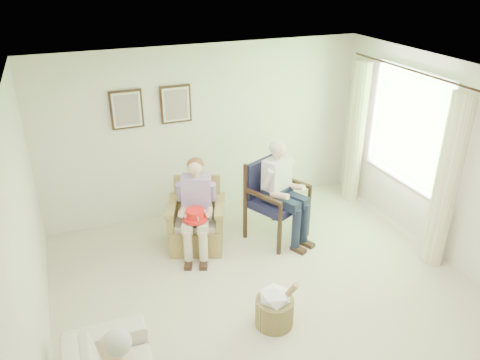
# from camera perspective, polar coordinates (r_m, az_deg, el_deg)

# --- Properties ---
(floor) EXTENTS (5.50, 5.50, 0.00)m
(floor) POSITION_cam_1_polar(r_m,az_deg,el_deg) (5.61, 5.25, -15.91)
(floor) COLOR beige
(floor) RESTS_ON ground
(back_wall) EXTENTS (5.00, 0.04, 2.60)m
(back_wall) POSITION_cam_1_polar(r_m,az_deg,el_deg) (7.17, -4.18, 5.97)
(back_wall) COLOR silver
(back_wall) RESTS_ON ground
(left_wall) EXTENTS (0.04, 5.50, 2.60)m
(left_wall) POSITION_cam_1_polar(r_m,az_deg,el_deg) (4.45, -24.72, -9.95)
(left_wall) COLOR silver
(left_wall) RESTS_ON ground
(right_wall) EXTENTS (0.04, 5.50, 2.60)m
(right_wall) POSITION_cam_1_polar(r_m,az_deg,el_deg) (6.30, 26.57, 0.30)
(right_wall) COLOR silver
(right_wall) RESTS_ON ground
(ceiling) EXTENTS (5.00, 5.50, 0.02)m
(ceiling) POSITION_cam_1_polar(r_m,az_deg,el_deg) (4.34, 6.64, 10.65)
(ceiling) COLOR white
(ceiling) RESTS_ON back_wall
(window) EXTENTS (0.13, 2.50, 1.63)m
(window) POSITION_cam_1_polar(r_m,az_deg,el_deg) (6.96, 19.81, 6.35)
(window) COLOR #2D6B23
(window) RESTS_ON right_wall
(curtain_left) EXTENTS (0.34, 0.34, 2.30)m
(curtain_left) POSITION_cam_1_polar(r_m,az_deg,el_deg) (6.37, 23.87, -0.36)
(curtain_left) COLOR beige
(curtain_left) RESTS_ON ground
(curtain_right) EXTENTS (0.34, 0.34, 2.30)m
(curtain_right) POSITION_cam_1_polar(r_m,az_deg,el_deg) (7.73, 13.96, 5.59)
(curtain_right) COLOR beige
(curtain_right) RESTS_ON ground
(framed_print_left) EXTENTS (0.45, 0.05, 0.55)m
(framed_print_left) POSITION_cam_1_polar(r_m,az_deg,el_deg) (6.75, -13.64, 8.34)
(framed_print_left) COLOR #382114
(framed_print_left) RESTS_ON back_wall
(framed_print_right) EXTENTS (0.45, 0.05, 0.55)m
(framed_print_right) POSITION_cam_1_polar(r_m,az_deg,el_deg) (6.87, -7.83, 9.13)
(framed_print_right) COLOR #382114
(framed_print_right) RESTS_ON back_wall
(wicker_armchair) EXTENTS (0.74, 0.73, 0.94)m
(wicker_armchair) POSITION_cam_1_polar(r_m,az_deg,el_deg) (6.60, -5.36, -5.55)
(wicker_armchair) COLOR #A1894C
(wicker_armchair) RESTS_ON ground
(wood_armchair) EXTENTS (0.73, 0.69, 1.13)m
(wood_armchair) POSITION_cam_1_polar(r_m,az_deg,el_deg) (6.70, 4.23, -1.89)
(wood_armchair) COLOR black
(wood_armchair) RESTS_ON ground
(person_wicker) EXTENTS (0.40, 0.63, 1.30)m
(person_wicker) POSITION_cam_1_polar(r_m,az_deg,el_deg) (6.27, -5.19, -2.58)
(person_wicker) COLOR beige
(person_wicker) RESTS_ON ground
(person_dark) EXTENTS (0.40, 0.62, 1.45)m
(person_dark) POSITION_cam_1_polar(r_m,az_deg,el_deg) (6.44, 5.00, -0.61)
(person_dark) COLOR #181E35
(person_dark) RESTS_ON ground
(red_hat) EXTENTS (0.32, 0.32, 0.14)m
(red_hat) POSITION_cam_1_polar(r_m,az_deg,el_deg) (6.14, -5.47, -4.33)
(red_hat) COLOR red
(red_hat) RESTS_ON person_wicker
(hatbox) EXTENTS (0.50, 0.50, 0.63)m
(hatbox) POSITION_cam_1_polar(r_m,az_deg,el_deg) (5.32, 4.27, -15.09)
(hatbox) COLOR #9E8C55
(hatbox) RESTS_ON ground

